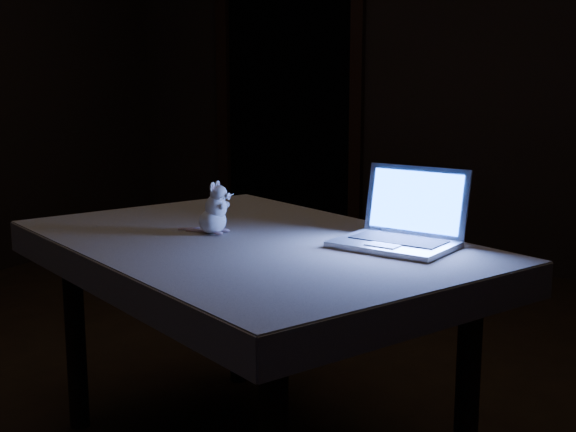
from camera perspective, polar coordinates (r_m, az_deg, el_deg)
The scene contains 7 objects.
floor at distance 2.59m, azimuth -5.57°, elevation -15.54°, with size 5.00×5.00×0.00m, color black.
back_wall at distance 4.61m, azimuth 12.44°, elevation 12.38°, with size 4.50×0.04×2.60m, color black.
doorway at distance 5.03m, azimuth 0.07°, elevation 9.78°, with size 1.06×0.36×2.13m, color black, non-canonical shape.
table at distance 2.26m, azimuth -2.77°, elevation -10.19°, with size 1.25×0.80×0.67m, color black, non-canonical shape.
tablecloth at distance 2.14m, azimuth -0.84°, elevation -3.09°, with size 1.34×0.90×0.09m, color #BEAF9E, non-canonical shape.
laptop at distance 2.06m, azimuth 7.90°, elevation 0.50°, with size 0.31×0.27×0.21m, color #B7B7BB, non-canonical shape.
plush_mouse at distance 2.23m, azimuth -5.62°, elevation 0.60°, with size 0.11×0.11×0.15m, color white, non-canonical shape.
Camera 1 is at (1.33, -1.91, 1.14)m, focal length 48.00 mm.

